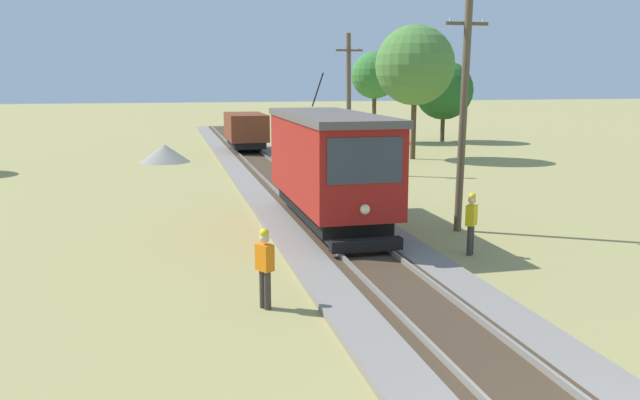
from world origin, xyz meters
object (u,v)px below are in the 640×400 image
at_px(red_tram, 329,163).
at_px(tree_right_far, 415,65).
at_px(utility_pole_near_tram, 463,113).
at_px(track_worker, 265,265).
at_px(tree_left_near, 375,75).
at_px(tree_left_far, 444,90).
at_px(gravel_pile, 165,153).
at_px(freight_car, 246,130).
at_px(second_worker, 471,221).
at_px(utility_pole_mid, 349,103).

height_order(red_tram, tree_right_far, tree_right_far).
bearing_deg(red_tram, utility_pole_near_tram, -18.49).
relative_size(track_worker, tree_left_near, 0.26).
xyz_separation_m(red_tram, tree_left_far, (15.98, 27.16, 1.79)).
bearing_deg(track_worker, gravel_pile, -116.36).
bearing_deg(red_tram, tree_right_far, 60.72).
bearing_deg(freight_car, utility_pole_near_tram, -80.38).
distance_m(utility_pole_near_tram, second_worker, 4.07).
relative_size(red_tram, tree_left_near, 1.23).
bearing_deg(tree_right_far, second_worker, -107.08).
xyz_separation_m(freight_car, tree_left_near, (10.60, 5.39, 3.55)).
relative_size(gravel_pile, tree_left_near, 0.43).
relative_size(freight_car, utility_pole_near_tram, 0.69).
bearing_deg(second_worker, utility_pole_near_tram, 114.05).
xyz_separation_m(track_worker, tree_right_far, (12.87, 24.35, 4.69)).
height_order(red_tram, tree_left_far, tree_left_far).
distance_m(gravel_pile, second_worker, 24.73).
xyz_separation_m(utility_pole_near_tram, gravel_pile, (-9.29, 20.53, -3.32)).
xyz_separation_m(utility_pole_near_tram, track_worker, (-7.25, -5.76, -2.86)).
bearing_deg(track_worker, tree_left_far, -150.04).
xyz_separation_m(freight_car, tree_right_far, (9.67, -5.30, 4.12)).
height_order(utility_pole_mid, tree_right_far, tree_right_far).
xyz_separation_m(track_worker, tree_left_near, (13.80, 35.04, 4.13)).
distance_m(tree_left_far, tree_right_far, 11.88).
xyz_separation_m(utility_pole_mid, track_worker, (-7.25, -19.09, -2.70)).
bearing_deg(second_worker, freight_car, 139.64).
xyz_separation_m(red_tram, tree_right_far, (9.66, 17.24, 3.48)).
bearing_deg(gravel_pile, freight_car, 32.68).
height_order(freight_car, track_worker, freight_car).
relative_size(freight_car, tree_left_far, 0.83).
bearing_deg(freight_car, utility_pole_mid, -69.02).
relative_size(utility_pole_near_tram, tree_left_far, 1.20).
bearing_deg(tree_right_far, utility_pole_near_tram, -106.81).
relative_size(gravel_pile, track_worker, 1.67).
bearing_deg(utility_pole_near_tram, track_worker, -141.54).
distance_m(second_worker, tree_left_near, 33.14).
distance_m(freight_car, tree_right_far, 11.77).
relative_size(track_worker, tree_right_far, 0.22).
xyz_separation_m(track_worker, tree_left_far, (19.18, 34.27, 2.99)).
relative_size(track_worker, second_worker, 1.00).
bearing_deg(tree_left_far, red_tram, -120.48).
xyz_separation_m(gravel_pile, tree_left_far, (21.23, 7.98, 3.45)).
height_order(red_tram, tree_left_near, tree_left_near).
distance_m(freight_car, second_worker, 26.82).
relative_size(utility_pole_mid, tree_right_far, 0.89).
height_order(tree_left_near, tree_left_far, tree_left_near).
bearing_deg(utility_pole_near_tram, second_worker, -108.91).
bearing_deg(tree_left_far, tree_right_far, -122.49).
distance_m(gravel_pile, tree_right_far, 15.89).
relative_size(freight_car, tree_right_far, 0.64).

